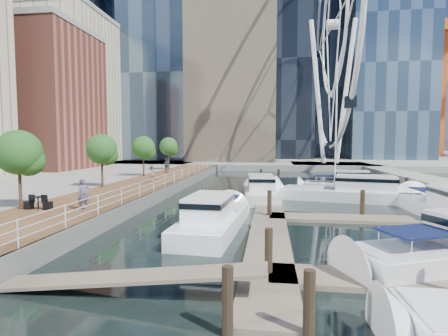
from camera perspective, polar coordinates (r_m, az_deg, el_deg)
ground at (r=15.53m, az=-4.19°, el=-14.12°), size 520.00×520.00×0.00m
boardwalk at (r=32.09m, az=-14.56°, el=-3.77°), size 6.00×60.00×1.00m
seawall at (r=31.09m, az=-9.42°, el=-3.94°), size 0.25×60.00×1.00m
land_far at (r=116.55m, az=6.08°, el=2.04°), size 200.00×114.00×1.00m
pier at (r=67.47m, az=16.91°, el=0.31°), size 14.00×12.00×1.00m
railing at (r=30.99m, az=-9.61°, el=-2.06°), size 0.10×60.00×1.05m
floating_docks at (r=25.28m, az=18.81°, el=-6.01°), size 16.00×34.00×2.60m
ferris_wheel at (r=70.54m, az=17.38°, el=21.38°), size 5.80×45.60×47.80m
street_trees at (r=31.88m, az=-19.37°, el=2.91°), size 2.60×42.60×4.60m
pedestrian_near at (r=21.59m, az=-21.99°, el=-4.02°), size 0.77×0.77×1.81m
pedestrian_mid at (r=34.91m, az=-11.78°, el=-0.92°), size 0.93×0.99×1.63m
pedestrian_far at (r=45.41m, az=-9.35°, el=0.44°), size 1.17×0.67×1.87m
moored_yachts at (r=28.69m, az=19.18°, el=-5.82°), size 17.77×29.69×11.50m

